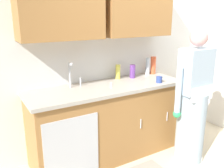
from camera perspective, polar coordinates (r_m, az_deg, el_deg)
kitchen_wall_with_uppers at (r=3.30m, az=2.61°, el=10.89°), size 4.80×0.44×2.70m
counter_cabinet at (r=3.11m, az=-1.07°, el=-9.09°), size 1.90×0.62×0.90m
countertop at (r=2.94m, az=-1.08°, el=-0.74°), size 1.96×0.66×0.04m
sink at (r=2.79m, az=-7.85°, el=-1.72°), size 0.50×0.36×0.35m
person_at_sink at (r=3.09m, az=18.26°, el=-5.24°), size 0.55×0.34×1.62m
bottle_cleaner_spray at (r=3.55m, az=9.61°, el=4.34°), size 0.07×0.07×0.25m
bottle_soap at (r=3.29m, az=4.82°, el=2.98°), size 0.08×0.08×0.18m
bottle_water_short at (r=3.49m, az=8.33°, el=4.14°), size 0.06×0.06×0.24m
bottle_water_tall at (r=3.22m, az=1.39°, el=2.87°), size 0.06×0.06×0.19m
cup_by_sink at (r=3.11m, az=10.98°, el=1.05°), size 0.08×0.08×0.08m
knife_on_counter at (r=2.95m, az=-0.22°, el=-0.22°), size 0.14×0.22×0.01m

